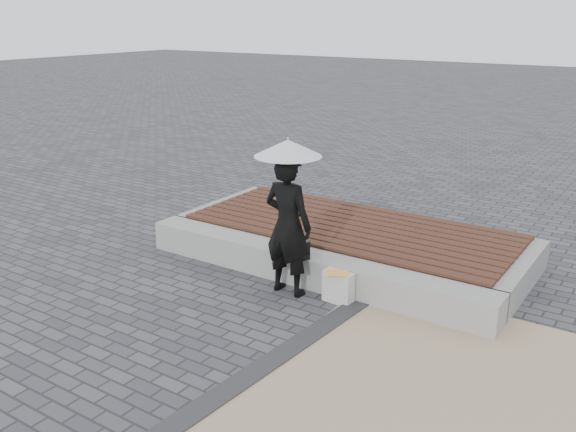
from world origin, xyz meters
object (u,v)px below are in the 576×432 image
(seating_ledge, at_px, (307,267))
(handbag, at_px, (299,248))
(canvas_tote, at_px, (338,287))
(parasol, at_px, (288,148))
(woman, at_px, (288,225))

(seating_ledge, distance_m, handbag, 0.36)
(seating_ledge, height_order, canvas_tote, seating_ledge)
(parasol, relative_size, canvas_tote, 2.61)
(woman, xyz_separation_m, handbag, (0.00, 0.23, -0.36))
(handbag, distance_m, canvas_tote, 0.75)
(parasol, bearing_deg, seating_ledge, 84.93)
(canvas_tote, bearing_deg, handbag, 172.13)
(parasol, distance_m, handbag, 1.34)
(parasol, distance_m, canvas_tote, 1.77)
(parasol, bearing_deg, canvas_tote, 7.49)
(woman, distance_m, canvas_tote, 0.96)
(seating_ledge, distance_m, woman, 0.79)
(handbag, bearing_deg, parasol, -69.82)
(seating_ledge, relative_size, woman, 2.83)
(canvas_tote, bearing_deg, seating_ledge, 158.37)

